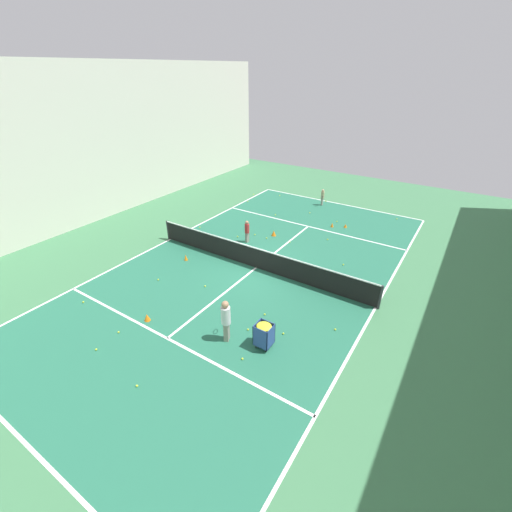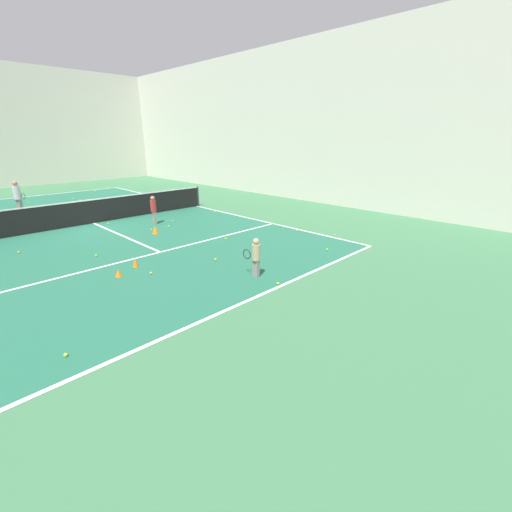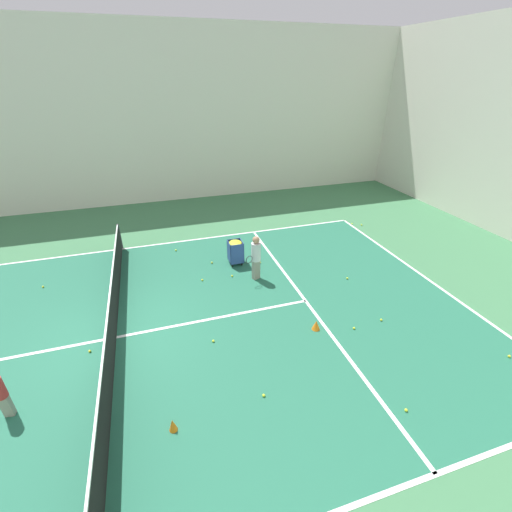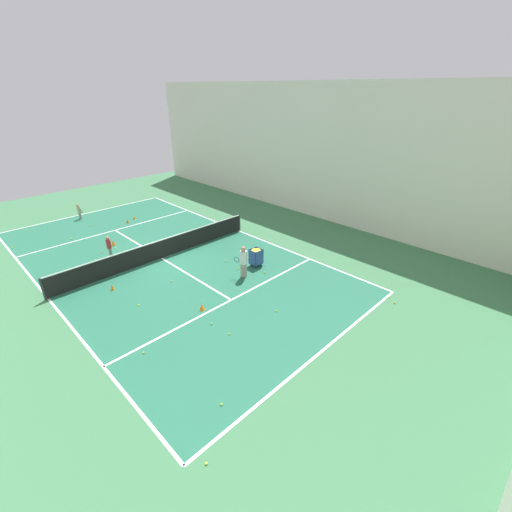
# 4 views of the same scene
# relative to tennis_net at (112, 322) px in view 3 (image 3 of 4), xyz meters

# --- Properties ---
(ground_plane) EXTENTS (36.36, 36.36, 0.00)m
(ground_plane) POSITION_rel_tennis_net_xyz_m (0.00, 0.00, -0.56)
(ground_plane) COLOR #3D754C
(court_playing_area) EXTENTS (11.32, 20.93, 0.00)m
(court_playing_area) POSITION_rel_tennis_net_xyz_m (0.00, 0.00, -0.56)
(court_playing_area) COLOR #23664C
(court_playing_area) RESTS_ON ground
(line_baseline_far) EXTENTS (11.32, 0.10, 0.00)m
(line_baseline_far) POSITION_rel_tennis_net_xyz_m (0.00, 10.46, -0.55)
(line_baseline_far) COLOR white
(line_baseline_far) RESTS_ON ground
(line_sideline_left) EXTENTS (0.10, 20.93, 0.00)m
(line_sideline_left) POSITION_rel_tennis_net_xyz_m (-5.66, 0.00, -0.55)
(line_sideline_left) COLOR white
(line_sideline_left) RESTS_ON ground
(line_service_far) EXTENTS (11.32, 0.10, 0.00)m
(line_service_far) POSITION_rel_tennis_net_xyz_m (0.00, 5.76, -0.55)
(line_service_far) COLOR white
(line_service_far) RESTS_ON ground
(line_centre_service) EXTENTS (0.10, 11.51, 0.00)m
(line_centre_service) POSITION_rel_tennis_net_xyz_m (0.00, 0.00, -0.55)
(line_centre_service) COLOR white
(line_centre_service) RESTS_ON ground
(hall_enclosure_left) EXTENTS (0.15, 32.66, 8.78)m
(hall_enclosure_left) POSITION_rel_tennis_net_xyz_m (-11.45, 0.00, 3.83)
(hall_enclosure_left) COLOR silver
(hall_enclosure_left) RESTS_ON ground
(tennis_net) EXTENTS (11.62, 0.10, 1.08)m
(tennis_net) POSITION_rel_tennis_net_xyz_m (0.00, 0.00, 0.00)
(tennis_net) COLOR #2D2D33
(tennis_net) RESTS_ON ground
(coach_at_net) EXTENTS (0.46, 0.65, 1.65)m
(coach_at_net) POSITION_rel_tennis_net_xyz_m (-1.79, 4.64, 0.38)
(coach_at_net) COLOR gray
(coach_at_net) RESTS_ON ground
(ball_cart) EXTENTS (0.57, 0.53, 0.95)m
(ball_cart) POSITION_rel_tennis_net_xyz_m (-3.06, 4.23, 0.11)
(ball_cart) COLOR #2D478C
(ball_cart) RESTS_ON ground
(training_cone_0) EXTENTS (0.18, 0.18, 0.30)m
(training_cone_0) POSITION_rel_tennis_net_xyz_m (3.31, 1.26, -0.40)
(training_cone_0) COLOR orange
(training_cone_0) RESTS_ON ground
(training_cone_3) EXTENTS (0.24, 0.24, 0.29)m
(training_cone_3) POSITION_rel_tennis_net_xyz_m (1.35, 5.45, -0.41)
(training_cone_3) COLOR orange
(training_cone_3) RESTS_ON ground
(tennis_ball_0) EXTENTS (0.07, 0.07, 0.07)m
(tennis_ball_0) POSITION_rel_tennis_net_xyz_m (1.68, 6.50, -0.52)
(tennis_ball_0) COLOR yellow
(tennis_ball_0) RESTS_ON ground
(tennis_ball_1) EXTENTS (0.07, 0.07, 0.07)m
(tennis_ball_1) POSITION_rel_tennis_net_xyz_m (3.84, 9.73, -0.52)
(tennis_ball_1) COLOR yellow
(tennis_ball_1) RESTS_ON ground
(tennis_ball_2) EXTENTS (0.07, 0.07, 0.07)m
(tennis_ball_2) POSITION_rel_tennis_net_xyz_m (-3.40, -2.49, -0.52)
(tennis_ball_2) COLOR yellow
(tennis_ball_2) RESTS_ON ground
(tennis_ball_3) EXTENTS (0.07, 0.07, 0.07)m
(tennis_ball_3) POSITION_rel_tennis_net_xyz_m (0.40, -0.63, -0.52)
(tennis_ball_3) COLOR yellow
(tennis_ball_3) RESTS_ON ground
(tennis_ball_5) EXTENTS (0.07, 0.07, 0.07)m
(tennis_ball_5) POSITION_rel_tennis_net_xyz_m (-4.81, 2.13, -0.52)
(tennis_ball_5) COLOR yellow
(tennis_ball_5) RESTS_ON ground
(tennis_ball_6) EXTENTS (0.07, 0.07, 0.07)m
(tennis_ball_6) POSITION_rel_tennis_net_xyz_m (0.99, 2.54, -0.52)
(tennis_ball_6) COLOR yellow
(tennis_ball_6) RESTS_ON ground
(tennis_ball_10) EXTENTS (0.07, 0.07, 0.07)m
(tennis_ball_10) POSITION_rel_tennis_net_xyz_m (-3.33, 3.34, -0.52)
(tennis_ball_10) COLOR yellow
(tennis_ball_10) RESTS_ON ground
(tennis_ball_11) EXTENTS (0.07, 0.07, 0.07)m
(tennis_ball_11) POSITION_rel_tennis_net_xyz_m (-2.20, 2.78, -0.52)
(tennis_ball_11) COLOR yellow
(tennis_ball_11) RESTS_ON ground
(tennis_ball_12) EXTENTS (0.07, 0.07, 0.07)m
(tennis_ball_12) POSITION_rel_tennis_net_xyz_m (-5.10, 10.56, -0.52)
(tennis_ball_12) COLOR yellow
(tennis_ball_12) RESTS_ON ground
(tennis_ball_15) EXTENTS (0.07, 0.07, 0.07)m
(tennis_ball_15) POSITION_rel_tennis_net_xyz_m (-2.79, 5.13, -0.52)
(tennis_ball_15) COLOR yellow
(tennis_ball_15) RESTS_ON ground
(tennis_ball_16) EXTENTS (0.07, 0.07, 0.07)m
(tennis_ball_16) POSITION_rel_tennis_net_xyz_m (-4.84, 10.93, -0.52)
(tennis_ball_16) COLOR yellow
(tennis_ball_16) RESTS_ON ground
(tennis_ball_17) EXTENTS (0.07, 0.07, 0.07)m
(tennis_ball_17) POSITION_rel_tennis_net_xyz_m (-0.77, 7.73, -0.52)
(tennis_ball_17) COLOR yellow
(tennis_ball_17) RESTS_ON ground
(tennis_ball_18) EXTENTS (0.07, 0.07, 0.07)m
(tennis_ball_18) POSITION_rel_tennis_net_xyz_m (4.38, 6.12, -0.52)
(tennis_ball_18) COLOR yellow
(tennis_ball_18) RESTS_ON ground
(tennis_ball_20) EXTENTS (0.07, 0.07, 0.07)m
(tennis_ball_20) POSITION_rel_tennis_net_xyz_m (3.09, 3.29, -0.52)
(tennis_ball_20) COLOR yellow
(tennis_ball_20) RESTS_ON ground
(tennis_ball_26) EXTENTS (0.07, 0.07, 0.07)m
(tennis_ball_26) POSITION_rel_tennis_net_xyz_m (-2.15, 3.85, -0.52)
(tennis_ball_26) COLOR yellow
(tennis_ball_26) RESTS_ON ground
(tennis_ball_29) EXTENTS (0.07, 0.07, 0.07)m
(tennis_ball_29) POSITION_rel_tennis_net_xyz_m (1.59, 7.47, -0.52)
(tennis_ball_29) COLOR yellow
(tennis_ball_29) RESTS_ON ground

